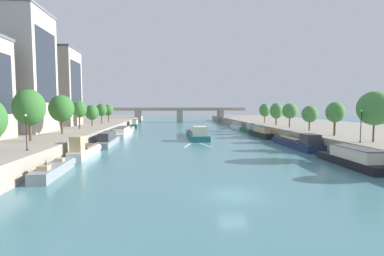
# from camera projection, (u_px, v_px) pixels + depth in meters

# --- Properties ---
(ground_plane) EXTENTS (400.00, 400.00, 0.00)m
(ground_plane) POSITION_uv_depth(u_px,v_px,m) (233.00, 195.00, 24.60)
(ground_plane) COLOR teal
(quay_left) EXTENTS (36.00, 170.00, 2.54)m
(quay_left) POSITION_uv_depth(u_px,v_px,m) (47.00, 130.00, 75.93)
(quay_left) COLOR gray
(quay_left) RESTS_ON ground
(quay_right) EXTENTS (36.00, 170.00, 2.54)m
(quay_right) POSITION_uv_depth(u_px,v_px,m) (318.00, 129.00, 82.37)
(quay_right) COLOR gray
(quay_right) RESTS_ON ground
(barge_midriver) EXTENTS (4.14, 21.03, 3.26)m
(barge_midriver) POSITION_uv_depth(u_px,v_px,m) (197.00, 134.00, 69.52)
(barge_midriver) COLOR #23666B
(barge_midriver) RESTS_ON ground
(wake_behind_barge) EXTENTS (5.60, 5.87, 0.03)m
(wake_behind_barge) POSITION_uv_depth(u_px,v_px,m) (196.00, 145.00, 56.05)
(wake_behind_barge) COLOR silver
(wake_behind_barge) RESTS_ON ground
(moored_boat_left_far) EXTENTS (2.25, 10.22, 2.28)m
(moored_boat_left_far) POSITION_uv_depth(u_px,v_px,m) (54.00, 169.00, 31.80)
(moored_boat_left_far) COLOR gray
(moored_boat_left_far) RESTS_ON ground
(moored_boat_left_near) EXTENTS (2.35, 10.94, 3.51)m
(moored_boat_left_near) POSITION_uv_depth(u_px,v_px,m) (84.00, 150.00, 43.21)
(moored_boat_left_near) COLOR silver
(moored_boat_left_near) RESTS_ON ground
(moored_boat_left_downstream) EXTENTS (2.54, 13.71, 2.71)m
(moored_boat_left_downstream) POSITION_uv_depth(u_px,v_px,m) (108.00, 139.00, 56.47)
(moored_boat_left_downstream) COLOR gray
(moored_boat_left_downstream) RESTS_ON ground
(moored_boat_left_midway) EXTENTS (3.56, 16.30, 2.39)m
(moored_boat_left_midway) POSITION_uv_depth(u_px,v_px,m) (122.00, 132.00, 74.50)
(moored_boat_left_midway) COLOR silver
(moored_boat_left_midway) RESTS_ON ground
(moored_boat_left_gap_after) EXTENTS (2.15, 10.36, 2.25)m
(moored_boat_left_gap_after) POSITION_uv_depth(u_px,v_px,m) (130.00, 129.00, 90.17)
(moored_boat_left_gap_after) COLOR gray
(moored_boat_left_gap_after) RESTS_ON ground
(moored_boat_left_upstream) EXTENTS (2.41, 11.35, 3.02)m
(moored_boat_left_upstream) POSITION_uv_depth(u_px,v_px,m) (135.00, 124.00, 103.80)
(moored_boat_left_upstream) COLOR #235633
(moored_boat_left_upstream) RESTS_ON ground
(moored_boat_right_lone) EXTENTS (2.74, 12.79, 2.57)m
(moored_boat_right_lone) POSITION_uv_depth(u_px,v_px,m) (351.00, 158.00, 36.25)
(moored_boat_right_lone) COLOR black
(moored_boat_right_lone) RESTS_ON ground
(moored_boat_right_near) EXTENTS (3.48, 16.14, 3.03)m
(moored_boat_right_near) POSITION_uv_depth(u_px,v_px,m) (298.00, 143.00, 52.84)
(moored_boat_right_near) COLOR #1E284C
(moored_boat_right_near) RESTS_ON ground
(moored_boat_right_end) EXTENTS (2.54, 13.01, 2.83)m
(moored_boat_right_end) POSITION_uv_depth(u_px,v_px,m) (261.00, 132.00, 70.95)
(moored_boat_right_end) COLOR black
(moored_boat_right_end) RESTS_ON ground
(moored_boat_right_downstream) EXTENTS (2.01, 10.65, 3.01)m
(moored_boat_right_downstream) POSITION_uv_depth(u_px,v_px,m) (248.00, 129.00, 85.35)
(moored_boat_right_downstream) COLOR #235633
(moored_boat_right_downstream) RESTS_ON ground
(moored_boat_right_midway) EXTENTS (2.13, 12.05, 2.32)m
(moored_boat_right_midway) POSITION_uv_depth(u_px,v_px,m) (236.00, 126.00, 99.18)
(moored_boat_right_midway) COLOR silver
(moored_boat_right_midway) RESTS_ON ground
(tree_left_by_lamp) EXTENTS (4.54, 4.54, 7.78)m
(tree_left_by_lamp) POSITION_uv_depth(u_px,v_px,m) (29.00, 107.00, 41.92)
(tree_left_by_lamp) COLOR brown
(tree_left_by_lamp) RESTS_ON quay_left
(tree_left_second) EXTENTS (4.56, 4.56, 7.37)m
(tree_left_second) POSITION_uv_depth(u_px,v_px,m) (61.00, 108.00, 53.14)
(tree_left_second) COLOR brown
(tree_left_second) RESTS_ON quay_left
(tree_left_distant) EXTENTS (3.28, 3.28, 6.46)m
(tree_left_distant) POSITION_uv_depth(u_px,v_px,m) (79.00, 109.00, 64.19)
(tree_left_distant) COLOR brown
(tree_left_distant) RESTS_ON quay_left
(tree_left_end_of_row) EXTENTS (3.55, 3.55, 5.63)m
(tree_left_end_of_row) POSITION_uv_depth(u_px,v_px,m) (92.00, 113.00, 76.10)
(tree_left_end_of_row) COLOR brown
(tree_left_end_of_row) RESTS_ON quay_left
(tree_left_past_mid) EXTENTS (3.28, 3.28, 6.10)m
(tree_left_past_mid) POSITION_uv_depth(u_px,v_px,m) (102.00, 110.00, 85.13)
(tree_left_past_mid) COLOR brown
(tree_left_past_mid) RESTS_ON quay_left
(tree_left_nearest) EXTENTS (3.32, 3.32, 5.85)m
(tree_left_nearest) POSITION_uv_depth(u_px,v_px,m) (108.00, 110.00, 96.69)
(tree_left_nearest) COLOR brown
(tree_left_nearest) RESTS_ON quay_left
(tree_right_second) EXTENTS (4.78, 4.78, 7.42)m
(tree_right_second) POSITION_uv_depth(u_px,v_px,m) (375.00, 108.00, 40.72)
(tree_right_second) COLOR brown
(tree_right_second) RESTS_ON quay_right
(tree_right_nearest) EXTENTS (3.23, 3.23, 6.01)m
(tree_right_nearest) POSITION_uv_depth(u_px,v_px,m) (335.00, 112.00, 49.96)
(tree_right_nearest) COLOR brown
(tree_right_nearest) RESTS_ON quay_right
(tree_right_distant) EXTENTS (3.35, 3.35, 5.37)m
(tree_right_distant) POSITION_uv_depth(u_px,v_px,m) (310.00, 114.00, 60.43)
(tree_right_distant) COLOR brown
(tree_right_distant) RESTS_ON quay_right
(tree_right_end_of_row) EXTENTS (3.69, 3.69, 6.03)m
(tree_right_end_of_row) POSITION_uv_depth(u_px,v_px,m) (290.00, 111.00, 69.78)
(tree_right_end_of_row) COLOR brown
(tree_right_end_of_row) RESTS_ON quay_right
(tree_right_far) EXTENTS (3.56, 3.56, 6.20)m
(tree_right_far) POSITION_uv_depth(u_px,v_px,m) (276.00, 111.00, 79.05)
(tree_right_far) COLOR brown
(tree_right_far) RESTS_ON quay_right
(tree_right_third) EXTENTS (3.39, 3.39, 6.15)m
(tree_right_third) POSITION_uv_depth(u_px,v_px,m) (265.00, 110.00, 88.07)
(tree_right_third) COLOR brown
(tree_right_third) RESTS_ON quay_right
(lamppost_left_bank) EXTENTS (0.28, 0.28, 4.30)m
(lamppost_left_bank) POSITION_uv_depth(u_px,v_px,m) (26.00, 131.00, 32.96)
(lamppost_left_bank) COLOR black
(lamppost_left_bank) RESTS_ON quay_left
(lamppost_right_bank) EXTENTS (0.28, 0.28, 4.74)m
(lamppost_right_bank) POSITION_uv_depth(u_px,v_px,m) (361.00, 125.00, 40.22)
(lamppost_right_bank) COLOR black
(lamppost_right_bank) RESTS_ON quay_right
(building_left_far_end) EXTENTS (13.12, 11.78, 24.48)m
(building_left_far_end) POSITION_uv_depth(u_px,v_px,m) (14.00, 71.00, 56.12)
(building_left_far_end) COLOR #BCB2A8
(building_left_far_end) RESTS_ON quay_left
(building_left_corner) EXTENTS (11.76, 10.93, 20.96)m
(building_left_corner) POSITION_uv_depth(u_px,v_px,m) (55.00, 87.00, 76.40)
(building_left_corner) COLOR #B2A38E
(building_left_corner) RESTS_ON quay_left
(bridge_far) EXTENTS (64.55, 4.40, 7.22)m
(bridge_far) POSITION_uv_depth(u_px,v_px,m) (180.00, 113.00, 137.79)
(bridge_far) COLOR gray
(bridge_far) RESTS_ON ground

